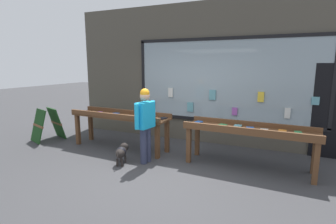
{
  "coord_description": "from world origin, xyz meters",
  "views": [
    {
      "loc": [
        2.15,
        -4.32,
        2.07
      ],
      "look_at": [
        -0.14,
        0.75,
        1.06
      ],
      "focal_mm": 28.0,
      "sensor_mm": 36.0,
      "label": 1
    }
  ],
  "objects_px": {
    "display_table_right": "(249,133)",
    "small_dog": "(122,152)",
    "display_table_left": "(120,119)",
    "person_browsing": "(145,121)",
    "sandwich_board_sign": "(48,124)"
  },
  "relations": [
    {
      "from": "display_table_right",
      "to": "small_dog",
      "type": "height_order",
      "value": "display_table_right"
    },
    {
      "from": "display_table_left",
      "to": "person_browsing",
      "type": "relative_size",
      "value": 1.63
    },
    {
      "from": "display_table_left",
      "to": "sandwich_board_sign",
      "type": "height_order",
      "value": "display_table_left"
    },
    {
      "from": "display_table_left",
      "to": "person_browsing",
      "type": "height_order",
      "value": "person_browsing"
    },
    {
      "from": "display_table_left",
      "to": "small_dog",
      "type": "height_order",
      "value": "display_table_left"
    },
    {
      "from": "person_browsing",
      "to": "small_dog",
      "type": "bearing_deg",
      "value": 130.58
    },
    {
      "from": "display_table_left",
      "to": "person_browsing",
      "type": "xyz_separation_m",
      "value": [
        1.06,
        -0.61,
        0.17
      ]
    },
    {
      "from": "person_browsing",
      "to": "display_table_left",
      "type": "bearing_deg",
      "value": 68.27
    },
    {
      "from": "person_browsing",
      "to": "small_dog",
      "type": "relative_size",
      "value": 2.75
    },
    {
      "from": "small_dog",
      "to": "display_table_right",
      "type": "bearing_deg",
      "value": -87.33
    },
    {
      "from": "display_table_left",
      "to": "display_table_right",
      "type": "bearing_deg",
      "value": -0.0
    },
    {
      "from": "display_table_left",
      "to": "sandwich_board_sign",
      "type": "xyz_separation_m",
      "value": [
        -2.22,
        -0.25,
        -0.3
      ]
    },
    {
      "from": "display_table_left",
      "to": "display_table_right",
      "type": "relative_size",
      "value": 1.0
    },
    {
      "from": "person_browsing",
      "to": "sandwich_board_sign",
      "type": "distance_m",
      "value": 3.33
    },
    {
      "from": "display_table_left",
      "to": "display_table_right",
      "type": "height_order",
      "value": "display_table_left"
    }
  ]
}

